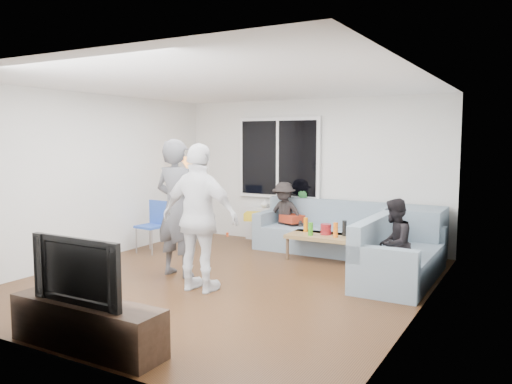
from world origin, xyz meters
The scene contains 31 objects.
floor centered at (0.00, 0.00, -0.02)m, with size 5.00×5.50×0.04m, color #56351C.
ceiling centered at (0.00, 0.00, 2.62)m, with size 5.00×5.50×0.04m, color white.
wall_back centered at (0.00, 2.77, 1.30)m, with size 5.00×0.04×2.60m, color silver.
wall_front centered at (0.00, -2.77, 1.30)m, with size 5.00×0.04×2.60m, color silver.
wall_left centered at (-2.52, 0.00, 1.30)m, with size 0.04×5.50×2.60m, color silver.
wall_right centered at (2.52, 0.00, 1.30)m, with size 0.04×5.50×2.60m, color silver.
window_frame centered at (-0.60, 2.69, 1.55)m, with size 1.62×0.06×1.47m, color white.
window_glass centered at (-0.60, 2.65, 1.55)m, with size 1.50×0.02×1.35m, color black.
window_mullion centered at (-0.60, 2.64, 1.55)m, with size 0.05×0.03×1.35m, color white.
radiator centered at (-0.60, 2.65, 0.31)m, with size 1.30×0.12×0.62m, color silver.
potted_plant centered at (-0.09, 2.62, 0.80)m, with size 0.20×0.16×0.36m, color #2A6A2F.
vase centered at (-0.86, 2.62, 0.70)m, with size 0.15×0.15×0.16m, color silver.
sofa_back_section centered at (0.47, 2.27, 0.42)m, with size 2.30×0.85×0.85m, color gray, non-canonical shape.
sofa_right_section centered at (2.02, 1.16, 0.42)m, with size 0.85×2.00×0.85m, color gray, non-canonical shape.
sofa_corner centered at (1.96, 2.27, 0.42)m, with size 0.85×0.85×0.85m, color gray.
cushion_yellow centered at (-0.84, 2.25, 0.51)m, with size 0.38×0.32×0.14m, color gold.
cushion_red centered at (-0.15, 2.33, 0.51)m, with size 0.36×0.30×0.13m, color maroon.
coffee_table centered at (0.67, 1.74, 0.20)m, with size 1.10×0.60×0.40m, color #A47E4F.
pitcher centered at (0.70, 1.77, 0.49)m, with size 0.17×0.17×0.17m, color maroon.
side_chair centered at (-2.05, 0.82, 0.43)m, with size 0.40×0.40×0.86m, color #284DB1, non-canonical shape.
floor_lamp centered at (-2.05, 1.87, 0.78)m, with size 0.32×0.32×1.56m, color orange, non-canonical shape.
player_left centered at (-0.75, -0.12, 0.95)m, with size 0.69×0.45×1.90m, color #4A4A4F.
player_right centered at (-0.05, -0.55, 0.92)m, with size 1.08×0.45×1.85m, color silver.
spectator_right centered at (2.02, 0.76, 0.58)m, with size 0.56×0.44×1.15m, color black.
spectator_back centered at (-0.30, 2.30, 0.57)m, with size 0.74×0.43×1.15m, color black.
tv_console centered at (0.09, -2.50, 0.22)m, with size 1.60×0.40×0.44m, color #37251B.
television centered at (0.09, -2.50, 0.74)m, with size 1.04×0.14×0.60m, color black.
bottle_b centered at (0.52, 1.59, 0.50)m, with size 0.08×0.08×0.20m, color #3A9E1C.
bottle_a centered at (0.33, 1.84, 0.52)m, with size 0.07×0.07×0.23m, color orange.
bottle_e centered at (0.99, 1.82, 0.52)m, with size 0.07×0.07×0.24m, color black.
bottle_d centered at (0.91, 1.64, 0.51)m, with size 0.07×0.07×0.23m, color orange.
Camera 1 is at (3.62, -5.63, 1.90)m, focal length 35.73 mm.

